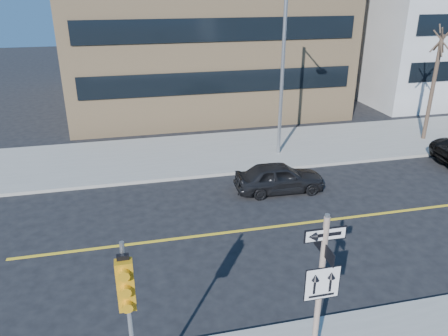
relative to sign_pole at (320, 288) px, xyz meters
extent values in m
plane|color=black|center=(0.00, 2.51, -2.44)|extent=(120.00, 120.00, 0.00)
cylinder|color=beige|center=(0.00, 0.01, -0.29)|extent=(0.13, 0.13, 4.00)
cylinder|color=gray|center=(0.00, 0.01, 1.74)|extent=(0.10, 0.10, 0.06)
cube|color=black|center=(0.00, 0.01, 1.31)|extent=(0.92, 0.03, 0.30)
cube|color=black|center=(0.00, 0.01, 0.96)|extent=(0.03, 0.92, 0.30)
cube|color=white|center=(0.00, -0.07, 0.16)|extent=(0.80, 0.03, 0.80)
cylinder|color=gray|center=(-4.00, 0.01, -0.29)|extent=(0.09, 0.09, 4.00)
cube|color=orange|center=(-4.00, -0.19, 0.91)|extent=(0.32, 0.22, 1.05)
sphere|color=#8C0705|center=(-4.00, -0.31, 1.26)|extent=(0.17, 0.17, 0.17)
sphere|color=black|center=(-4.00, -0.31, 0.91)|extent=(0.17, 0.17, 0.17)
sphere|color=black|center=(-4.00, -0.31, 0.56)|extent=(0.17, 0.17, 0.17)
imported|color=black|center=(2.55, 9.38, -1.78)|extent=(1.69, 3.92, 1.32)
cylinder|color=gray|center=(4.00, 13.51, 1.71)|extent=(0.18, 0.18, 8.00)
cylinder|color=#3E3125|center=(13.00, 13.81, 0.61)|extent=(0.22, 0.22, 5.80)
camera|label=1|loc=(-3.73, -6.92, 5.99)|focal=35.00mm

